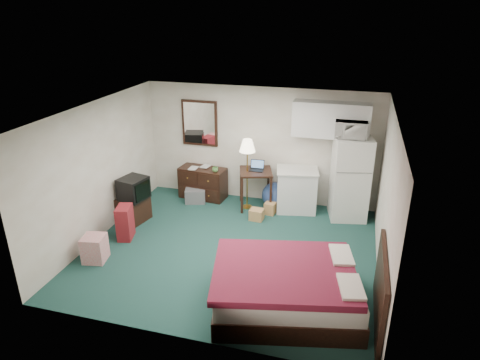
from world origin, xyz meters
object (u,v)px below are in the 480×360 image
(desk, at_px, (256,189))
(tv_stand, at_px, (133,209))
(kitchen_counter, at_px, (296,190))
(suitcase, at_px, (125,222))
(floor_lamp, at_px, (247,174))
(dresser, at_px, (203,183))
(bed, at_px, (287,289))
(fridge, at_px, (350,178))

(desk, height_order, tv_stand, desk)
(desk, distance_m, kitchen_counter, 0.86)
(suitcase, bearing_deg, kitchen_counter, 20.90)
(floor_lamp, bearing_deg, kitchen_counter, 9.68)
(floor_lamp, relative_size, suitcase, 2.39)
(kitchen_counter, bearing_deg, suitcase, -155.34)
(desk, distance_m, suitcase, 2.79)
(dresser, distance_m, suitcase, 2.23)
(kitchen_counter, distance_m, bed, 3.21)
(tv_stand, bearing_deg, bed, -15.86)
(kitchen_counter, relative_size, bed, 0.44)
(dresser, relative_size, suitcase, 1.61)
(desk, bearing_deg, kitchen_counter, -10.30)
(floor_lamp, bearing_deg, bed, -65.64)
(desk, bearing_deg, bed, -85.63)
(dresser, relative_size, bed, 0.51)
(tv_stand, bearing_deg, kitchen_counter, 36.09)
(tv_stand, bearing_deg, floor_lamp, 42.14)
(kitchen_counter, bearing_deg, dresser, 167.60)
(desk, relative_size, bed, 0.42)
(kitchen_counter, relative_size, tv_stand, 1.64)
(dresser, height_order, desk, desk)
(desk, bearing_deg, suitcase, -153.17)
(fridge, distance_m, tv_stand, 4.37)
(dresser, xyz_separation_m, kitchen_counter, (2.11, -0.07, 0.09))
(desk, distance_m, bed, 3.32)
(desk, xyz_separation_m, suitcase, (-2.02, -1.93, -0.10))
(dresser, relative_size, kitchen_counter, 1.17)
(bed, distance_m, suitcase, 3.42)
(suitcase, bearing_deg, dresser, 55.59)
(floor_lamp, height_order, desk, floor_lamp)
(tv_stand, bearing_deg, fridge, 30.15)
(tv_stand, bearing_deg, dresser, 68.01)
(kitchen_counter, bearing_deg, floor_lamp, 179.19)
(floor_lamp, distance_m, bed, 3.34)
(desk, distance_m, fridge, 1.96)
(dresser, bearing_deg, bed, -46.72)
(suitcase, bearing_deg, floor_lamp, 30.71)
(dresser, bearing_deg, tv_stand, -118.15)
(fridge, distance_m, bed, 3.28)
(bed, bearing_deg, kitchen_counter, 83.99)
(kitchen_counter, height_order, fridge, fridge)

